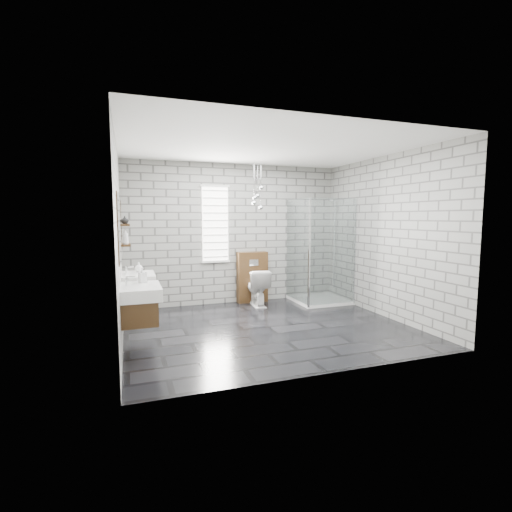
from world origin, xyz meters
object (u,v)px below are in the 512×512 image
vanity_right (135,280)px  cistern_panel (252,277)px  toilet (257,287)px  vanity_left (137,293)px  shower_enclosure (318,278)px

vanity_right → cistern_panel: (2.22, 1.19, -0.26)m
vanity_right → toilet: (2.22, 0.89, -0.41)m
vanity_left → shower_enclosure: 3.81m
vanity_right → shower_enclosure: bearing=11.2°
vanity_left → vanity_right: same height
shower_enclosure → vanity_left: bearing=-153.6°
vanity_left → toilet: bearing=40.6°
shower_enclosure → toilet: 1.21m
vanity_left → vanity_right: 1.02m
vanity_right → shower_enclosure: shower_enclosure is taller
vanity_left → cistern_panel: (2.22, 2.21, -0.26)m
cistern_panel → toilet: bearing=-90.0°
toilet → vanity_right: bearing=27.5°
vanity_right → cistern_panel: bearing=28.2°
toilet → shower_enclosure: bearing=175.4°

